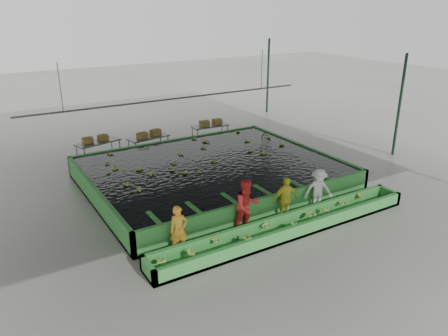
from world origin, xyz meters
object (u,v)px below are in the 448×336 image
worker_b (247,206)px  packing_table_left (99,151)px  worker_a (179,230)px  packing_table_right (210,133)px  sorting_trough (288,227)px  worker_c (285,199)px  box_stack_mid (149,137)px  flotation_tank (212,173)px  packing_table_mid (149,146)px  box_stack_left (96,141)px  worker_d (318,190)px  box_stack_right (211,125)px

worker_b → packing_table_left: 9.86m
worker_a → packing_table_right: bearing=63.9°
sorting_trough → worker_a: 3.72m
worker_c → packing_table_left: size_ratio=0.76×
box_stack_mid → packing_table_right: bearing=5.2°
worker_a → box_stack_mid: 9.62m
flotation_tank → worker_a: size_ratio=6.48×
packing_table_left → packing_table_mid: packing_table_left is taller
worker_a → box_stack_left: size_ratio=1.26×
packing_table_left → box_stack_mid: bearing=-9.5°
packing_table_right → worker_d: bearing=-95.2°
flotation_tank → worker_b: (-1.12, -4.30, 0.50)m
sorting_trough → box_stack_mid: 10.06m
worker_a → packing_table_mid: bearing=81.5°
box_stack_left → box_stack_right: box_stack_left is taller
box_stack_left → box_stack_right: size_ratio=0.96×
worker_b → packing_table_right: worker_b is taller
worker_a → packing_table_mid: (2.74, 9.20, -0.31)m
sorting_trough → box_stack_mid: size_ratio=7.67×
sorting_trough → worker_b: size_ratio=5.29×
box_stack_mid → box_stack_left: bearing=169.9°
box_stack_left → box_stack_mid: bearing=-10.1°
worker_c → packing_table_left: (-3.75, 9.61, -0.33)m
worker_a → box_stack_left: 9.66m
box_stack_right → packing_table_mid: bearing=-174.3°
flotation_tank → packing_table_left: (-3.26, 5.31, 0.03)m
worker_c → packing_table_right: worker_c is taller
flotation_tank → sorting_trough: flotation_tank is taller
worker_a → worker_c: 4.08m
sorting_trough → worker_c: bearing=58.7°
packing_table_mid → box_stack_mid: box_stack_mid is taller
sorting_trough → worker_d: bearing=21.7°
sorting_trough → box_stack_right: size_ratio=7.83×
flotation_tank → packing_table_mid: size_ratio=4.89×
worker_b → packing_table_mid: 9.21m
packing_table_left → box_stack_right: (6.22, -0.03, 0.44)m
packing_table_mid → box_stack_right: size_ratio=1.60×
worker_b → packing_table_left: worker_b is taller
packing_table_left → sorting_trough: bearing=-72.6°
worker_c → packing_table_right: size_ratio=0.80×
worker_c → packing_table_mid: 9.30m
packing_table_mid → box_stack_left: (-2.50, 0.46, 0.50)m
box_stack_right → sorting_trough: bearing=-105.9°
worker_c → worker_a: bearing=-174.3°
box_stack_right → worker_d: bearing=-95.6°
box_stack_mid → box_stack_right: (3.76, 0.38, -0.01)m
flotation_tank → worker_a: worker_a is taller
packing_table_mid → box_stack_mid: size_ratio=1.57×
box_stack_left → box_stack_right: (6.32, -0.08, -0.04)m
flotation_tank → packing_table_right: packing_table_right is taller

